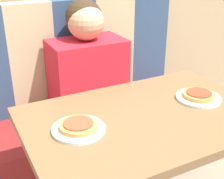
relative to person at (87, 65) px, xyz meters
The scene contains 8 objects.
booth_seat 0.52m from the person, 90.00° to the right, with size 1.28×0.49×0.44m.
booth_backrest 0.19m from the person, 90.00° to the left, with size 1.28×0.10×0.63m.
dining_table 0.60m from the person, 90.00° to the right, with size 0.96×0.63×0.71m.
person is the anchor object (origin of this frame).
plate_left 0.64m from the person, 116.05° to the right, with size 0.20×0.20×0.01m.
plate_right 0.64m from the person, 63.95° to the right, with size 0.20×0.20×0.01m.
pizza_left 0.64m from the person, 116.05° to the right, with size 0.14×0.14×0.02m.
pizza_right 0.64m from the person, 63.95° to the right, with size 0.14×0.14×0.02m.
Camera 1 is at (-0.62, -0.90, 1.32)m, focal length 50.00 mm.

